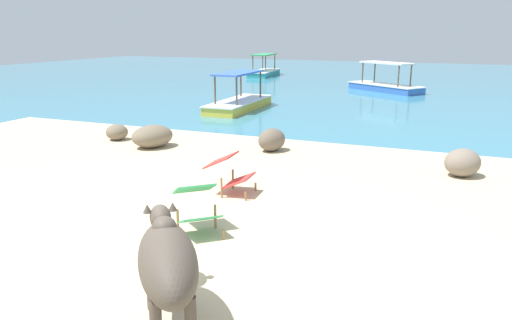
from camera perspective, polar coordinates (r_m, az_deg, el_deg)
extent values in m
cube|color=#CCB78E|center=(6.34, -13.82, -10.72)|extent=(18.00, 14.00, 0.04)
cube|color=teal|center=(26.93, 15.05, 8.44)|extent=(60.00, 36.00, 0.03)
cylinder|color=#4C4238|center=(5.08, -11.89, -13.80)|extent=(0.10, 0.10, 0.51)
cylinder|color=#4C4238|center=(5.10, -8.59, -13.56)|extent=(0.10, 0.10, 0.51)
ellipsoid|color=#4C4238|center=(4.56, -10.09, -11.41)|extent=(1.25, 1.43, 0.56)
ellipsoid|color=#4C4238|center=(5.32, -10.89, -6.47)|extent=(0.40, 0.43, 0.26)
cone|color=#4C4238|center=(5.28, -12.37, -5.44)|extent=(0.13, 0.13, 0.09)
cone|color=#4C4238|center=(5.29, -9.54, -5.25)|extent=(0.13, 0.13, 0.09)
ellipsoid|color=#4C4238|center=(4.69, -10.46, -7.51)|extent=(0.34, 0.34, 0.19)
cylinder|color=olive|center=(6.57, -3.72, -8.52)|extent=(0.04, 0.04, 0.14)
cylinder|color=olive|center=(6.46, -8.21, -9.06)|extent=(0.04, 0.04, 0.14)
cylinder|color=olive|center=(6.90, -4.69, -6.47)|extent=(0.04, 0.04, 0.34)
cylinder|color=olive|center=(6.80, -8.95, -6.94)|extent=(0.04, 0.04, 0.34)
cube|color=#339356|center=(6.63, -6.42, -6.77)|extent=(0.68, 0.67, 0.21)
cube|color=#339356|center=(6.81, -7.10, -3.29)|extent=(0.70, 0.69, 0.23)
cylinder|color=olive|center=(8.47, -0.05, -3.09)|extent=(0.04, 0.04, 0.14)
cylinder|color=olive|center=(8.00, -1.20, -4.17)|extent=(0.04, 0.04, 0.14)
cylinder|color=olive|center=(8.57, -2.69, -2.19)|extent=(0.04, 0.04, 0.34)
cylinder|color=olive|center=(8.10, -3.97, -3.21)|extent=(0.04, 0.04, 0.34)
cube|color=red|center=(8.25, -1.98, -2.36)|extent=(0.47, 0.55, 0.21)
cube|color=red|center=(8.26, -4.04, 0.01)|extent=(0.50, 0.56, 0.23)
ellipsoid|color=#756651|center=(11.82, -11.79, 2.69)|extent=(1.10, 1.23, 0.52)
ellipsoid|color=#6B5B4C|center=(11.21, 1.82, 2.33)|extent=(0.75, 0.84, 0.51)
ellipsoid|color=gray|center=(10.02, 22.59, -0.27)|extent=(0.90, 0.89, 0.53)
ellipsoid|color=#756651|center=(12.84, -15.64, 3.10)|extent=(0.72, 0.73, 0.39)
cube|color=gold|center=(17.38, -1.97, 6.26)|extent=(1.17, 3.62, 0.28)
cube|color=white|center=(17.35, -1.97, 6.79)|extent=(1.23, 3.69, 0.04)
cylinder|color=brown|center=(16.16, -2.24, 7.83)|extent=(0.06, 0.06, 0.95)
cylinder|color=brown|center=(16.48, -4.72, 7.92)|extent=(0.06, 0.06, 0.95)
cylinder|color=brown|center=(18.15, 0.51, 8.59)|extent=(0.06, 0.06, 0.95)
cylinder|color=brown|center=(18.44, -1.76, 8.68)|extent=(0.06, 0.06, 0.95)
cube|color=#3D66C6|center=(17.25, -2.00, 9.95)|extent=(0.99, 2.54, 0.06)
cube|color=teal|center=(30.38, 0.93, 9.88)|extent=(1.48, 3.70, 0.28)
cube|color=white|center=(30.37, 0.93, 10.18)|extent=(1.54, 3.77, 0.04)
cylinder|color=brown|center=(29.20, 1.10, 10.89)|extent=(0.06, 0.06, 0.95)
cylinder|color=brown|center=(29.41, -0.37, 10.92)|extent=(0.06, 0.06, 0.95)
cylinder|color=brown|center=(31.28, 2.16, 11.14)|extent=(0.06, 0.06, 0.95)
cylinder|color=brown|center=(31.48, 0.78, 11.17)|extent=(0.06, 0.06, 0.95)
cube|color=#339356|center=(30.31, 0.94, 11.99)|extent=(1.20, 2.61, 0.06)
cube|color=#3866B7|center=(23.38, 14.57, 7.97)|extent=(3.57, 2.98, 0.28)
cube|color=white|center=(23.36, 14.60, 8.36)|extent=(3.66, 3.07, 0.04)
cylinder|color=brown|center=(22.89, 17.32, 9.20)|extent=(0.06, 0.06, 0.95)
cylinder|color=brown|center=(22.31, 16.01, 9.17)|extent=(0.06, 0.06, 0.95)
cylinder|color=brown|center=(24.34, 13.44, 9.75)|extent=(0.06, 0.06, 0.95)
cylinder|color=brown|center=(23.80, 12.12, 9.72)|extent=(0.06, 0.06, 0.95)
cube|color=silver|center=(23.28, 14.75, 10.71)|extent=(2.60, 2.22, 0.06)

